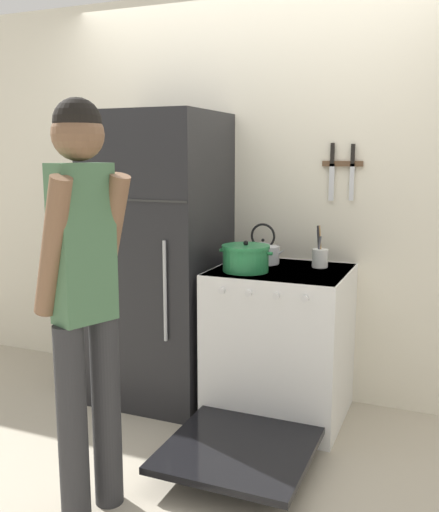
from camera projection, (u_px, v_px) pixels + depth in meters
ground_plane at (251, 385)px, 3.87m from camera, size 14.00×14.00×0.00m
wall_back at (254, 197)px, 3.67m from camera, size 10.00×0.06×2.55m
refrigerator at (160, 259)px, 3.58m from camera, size 0.74×0.73×1.79m
stove_range at (278, 345)px, 3.33m from camera, size 0.76×1.39×0.89m
dutch_oven_pot at (246, 258)px, 3.22m from camera, size 0.31×0.27×0.18m
tea_kettle at (263, 252)px, 3.46m from camera, size 0.25×0.20×0.24m
utensil_jar at (320, 257)px, 3.34m from camera, size 0.09×0.09×0.25m
person at (84, 288)px, 2.33m from camera, size 0.37×0.42×1.76m
wall_knife_strip at (342, 164)px, 3.38m from camera, size 0.24×0.03×0.34m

